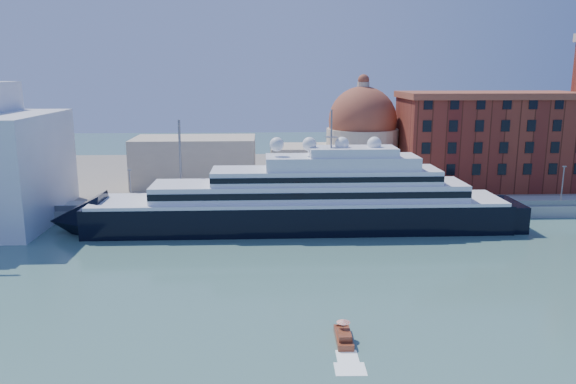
{
  "coord_description": "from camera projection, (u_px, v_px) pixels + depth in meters",
  "views": [
    {
      "loc": [
        -3.22,
        -81.92,
        30.14
      ],
      "look_at": [
        1.46,
        18.0,
        8.53
      ],
      "focal_mm": 35.0,
      "sensor_mm": 36.0,
      "label": 1
    }
  ],
  "objects": [
    {
      "name": "ground",
      "position": [
        284.0,
        271.0,
        86.49
      ],
      "size": [
        400.0,
        400.0,
        0.0
      ],
      "primitive_type": "plane",
      "color": "#39625C",
      "rests_on": "ground"
    },
    {
      "name": "land",
      "position": [
        274.0,
        176.0,
        159.51
      ],
      "size": [
        260.0,
        72.0,
        2.0
      ],
      "primitive_type": "cube",
      "color": "slate",
      "rests_on": "ground"
    },
    {
      "name": "water_taxi",
      "position": [
        344.0,
        336.0,
        63.76
      ],
      "size": [
        1.97,
        5.43,
        2.56
      ],
      "rotation": [
        0.0,
        0.0,
        -0.03
      ],
      "color": "maroon",
      "rests_on": "ground"
    },
    {
      "name": "quay_fence",
      "position": [
        278.0,
        206.0,
        114.64
      ],
      "size": [
        180.0,
        0.1,
        1.2
      ],
      "primitive_type": "cube",
      "color": "slate",
      "rests_on": "quay"
    },
    {
      "name": "superyacht",
      "position": [
        286.0,
        206.0,
        108.02
      ],
      "size": [
        90.52,
        12.55,
        27.05
      ],
      "color": "black",
      "rests_on": "ground"
    },
    {
      "name": "church",
      "position": [
        300.0,
        149.0,
        140.84
      ],
      "size": [
        66.0,
        18.0,
        25.5
      ],
      "color": "beige",
      "rests_on": "land"
    },
    {
      "name": "quay",
      "position": [
        278.0,
        210.0,
        119.43
      ],
      "size": [
        180.0,
        10.0,
        2.5
      ],
      "primitive_type": "cube",
      "color": "gray",
      "rests_on": "ground"
    },
    {
      "name": "lamp_posts",
      "position": [
        216.0,
        172.0,
        115.34
      ],
      "size": [
        120.8,
        2.4,
        18.0
      ],
      "color": "slate",
      "rests_on": "quay"
    },
    {
      "name": "warehouse",
      "position": [
        488.0,
        140.0,
        136.73
      ],
      "size": [
        43.0,
        19.0,
        23.25
      ],
      "color": "maroon",
      "rests_on": "land"
    },
    {
      "name": "service_barge",
      "position": [
        2.0,
        234.0,
        103.36
      ],
      "size": [
        12.22,
        4.49,
        2.72
      ],
      "rotation": [
        0.0,
        0.0,
        -0.04
      ],
      "color": "white",
      "rests_on": "ground"
    }
  ]
}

